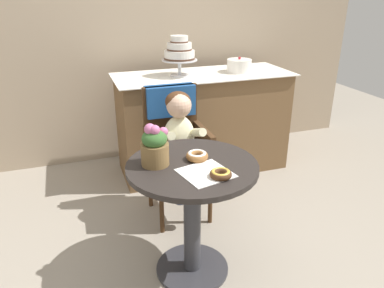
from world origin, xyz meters
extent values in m
plane|color=gray|center=(0.00, 0.00, 0.00)|extent=(8.00, 8.00, 0.00)
cube|color=tan|center=(0.00, 1.85, 1.35)|extent=(4.80, 0.10, 2.70)
cylinder|color=#282321|center=(0.00, 0.00, 0.70)|extent=(0.72, 0.72, 0.03)
cylinder|color=#333338|center=(0.00, 0.00, 0.34)|extent=(0.10, 0.10, 0.69)
cylinder|color=#333338|center=(0.00, 0.00, 0.01)|extent=(0.44, 0.44, 0.02)
cube|color=#472D19|center=(0.10, 0.61, 0.47)|extent=(0.42, 0.42, 0.04)
cube|color=#472D19|center=(0.10, 0.80, 0.72)|extent=(0.40, 0.04, 0.46)
cube|color=#472D19|center=(-0.09, 0.61, 0.58)|extent=(0.04, 0.38, 0.18)
cube|color=#472D19|center=(0.29, 0.61, 0.58)|extent=(0.04, 0.38, 0.18)
cube|color=#1E4C8C|center=(0.10, 0.80, 0.84)|extent=(0.36, 0.11, 0.22)
cylinder|color=#472D19|center=(-0.08, 0.43, 0.23)|extent=(0.03, 0.03, 0.45)
cylinder|color=#472D19|center=(0.28, 0.43, 0.23)|extent=(0.03, 0.03, 0.45)
cylinder|color=#472D19|center=(-0.08, 0.79, 0.23)|extent=(0.03, 0.03, 0.45)
cylinder|color=#472D19|center=(0.28, 0.79, 0.23)|extent=(0.03, 0.03, 0.45)
ellipsoid|color=beige|center=(0.10, 0.59, 0.64)|extent=(0.22, 0.16, 0.30)
sphere|color=#E0B293|center=(0.10, 0.58, 0.87)|extent=(0.17, 0.17, 0.17)
ellipsoid|color=#4C2D19|center=(0.10, 0.60, 0.89)|extent=(0.17, 0.17, 0.14)
cylinder|color=beige|center=(0.01, 0.50, 0.69)|extent=(0.08, 0.23, 0.13)
sphere|color=#E0B293|center=(0.02, 0.42, 0.62)|extent=(0.06, 0.06, 0.06)
cylinder|color=beige|center=(0.20, 0.50, 0.69)|extent=(0.08, 0.23, 0.13)
sphere|color=#E0B293|center=(0.19, 0.42, 0.62)|extent=(0.06, 0.06, 0.06)
cylinder|color=#3F4760|center=(0.05, 0.51, 0.53)|extent=(0.09, 0.22, 0.09)
cylinder|color=#3F4760|center=(0.05, 0.40, 0.36)|extent=(0.08, 0.08, 0.26)
cylinder|color=#3F4760|center=(0.16, 0.51, 0.53)|extent=(0.09, 0.22, 0.09)
cylinder|color=#3F4760|center=(0.16, 0.40, 0.36)|extent=(0.08, 0.08, 0.26)
cube|color=white|center=(0.03, -0.13, 0.72)|extent=(0.29, 0.29, 0.00)
torus|color=#936033|center=(0.04, 0.04, 0.74)|extent=(0.12, 0.12, 0.04)
torus|color=white|center=(0.04, 0.04, 0.75)|extent=(0.11, 0.11, 0.02)
torus|color=#4C2D19|center=(0.08, -0.19, 0.74)|extent=(0.11, 0.11, 0.04)
torus|color=gold|center=(0.08, -0.19, 0.75)|extent=(0.10, 0.10, 0.02)
cylinder|color=brown|center=(-0.19, 0.06, 0.78)|extent=(0.15, 0.15, 0.12)
ellipsoid|color=#38662D|center=(-0.19, 0.06, 0.87)|extent=(0.13, 0.14, 0.10)
sphere|color=#CC6699|center=(-0.14, 0.07, 0.90)|extent=(0.05, 0.05, 0.05)
sphere|color=#CC6699|center=(-0.20, 0.11, 0.90)|extent=(0.05, 0.05, 0.05)
sphere|color=#CC6699|center=(-0.21, 0.06, 0.92)|extent=(0.06, 0.06, 0.06)
sphere|color=#CC6699|center=(-0.19, 0.04, 0.92)|extent=(0.05, 0.05, 0.05)
cube|color=brown|center=(0.55, 1.30, 0.45)|extent=(1.50, 0.56, 0.90)
cube|color=white|center=(0.55, 1.30, 0.90)|extent=(1.56, 0.62, 0.01)
cylinder|color=silver|center=(0.33, 1.30, 0.91)|extent=(0.16, 0.16, 0.01)
cylinder|color=silver|center=(0.33, 1.30, 0.97)|extent=(0.03, 0.03, 0.12)
cylinder|color=silver|center=(0.33, 1.30, 1.03)|extent=(0.30, 0.30, 0.01)
cylinder|color=white|center=(0.33, 1.30, 1.08)|extent=(0.26, 0.25, 0.08)
cylinder|color=#4C2D1E|center=(0.33, 1.30, 1.05)|extent=(0.26, 0.26, 0.01)
cylinder|color=white|center=(0.33, 1.30, 1.14)|extent=(0.21, 0.21, 0.06)
cylinder|color=#4C2D1E|center=(0.33, 1.30, 1.12)|extent=(0.21, 0.21, 0.01)
cylinder|color=white|center=(0.33, 1.30, 1.20)|extent=(0.15, 0.15, 0.06)
cylinder|color=#4C2D1E|center=(0.33, 1.30, 1.18)|extent=(0.15, 0.15, 0.01)
cylinder|color=white|center=(0.88, 1.27, 0.96)|extent=(0.22, 0.22, 0.11)
sphere|color=red|center=(0.88, 1.27, 1.02)|extent=(0.02, 0.02, 0.02)
camera|label=1|loc=(-0.58, -1.70, 1.60)|focal=34.70mm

